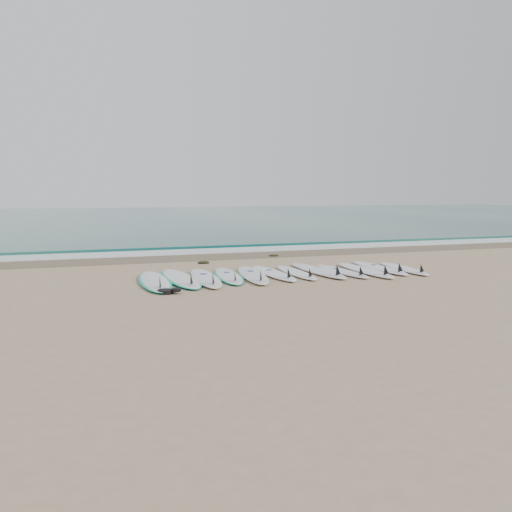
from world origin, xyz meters
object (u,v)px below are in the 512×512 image
object	(u,v)px
surfboard_6	(297,272)
leash_coil	(168,291)
surfboard_0	(155,281)
surfboard_11	(404,268)

from	to	relation	value
surfboard_6	leash_coil	world-z (taller)	surfboard_6
surfboard_0	surfboard_6	size ratio (longest dim) A/B	1.21
surfboard_11	leash_coil	xyz separation A→B (m)	(-6.37, -1.13, -0.00)
surfboard_6	surfboard_11	distance (m)	2.97
surfboard_0	leash_coil	size ratio (longest dim) A/B	6.30
surfboard_11	leash_coil	world-z (taller)	surfboard_11
surfboard_11	leash_coil	bearing A→B (deg)	-164.84
surfboard_6	surfboard_11	bearing A→B (deg)	-4.15
leash_coil	surfboard_6	bearing A→B (deg)	22.11
surfboard_0	surfboard_11	bearing A→B (deg)	-0.45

